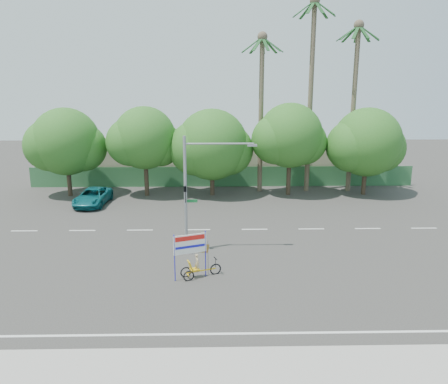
{
  "coord_description": "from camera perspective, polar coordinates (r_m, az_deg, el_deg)",
  "views": [
    {
      "loc": [
        -0.76,
        -21.01,
        9.78
      ],
      "look_at": [
        -0.21,
        4.76,
        3.5
      ],
      "focal_mm": 35.0,
      "sensor_mm": 36.0,
      "label": 1
    }
  ],
  "objects": [
    {
      "name": "building_right",
      "position": [
        48.48,
        9.23,
        4.05
      ],
      "size": [
        14.0,
        8.0,
        3.6
      ],
      "primitive_type": "cube",
      "color": "beige",
      "rests_on": "ground"
    },
    {
      "name": "tree_left",
      "position": [
        39.79,
        -10.38,
        6.66
      ],
      "size": [
        6.66,
        5.6,
        8.07
      ],
      "color": "#473828",
      "rests_on": "ground"
    },
    {
      "name": "trike_billboard",
      "position": [
        22.96,
        -3.83,
        -8.76
      ],
      "size": [
        2.44,
        1.13,
        2.54
      ],
      "rotation": [
        0.0,
        0.0,
        0.36
      ],
      "color": "black",
      "rests_on": "ground"
    },
    {
      "name": "ground",
      "position": [
        23.19,
        0.78,
        -11.26
      ],
      "size": [
        120.0,
        120.0,
        0.0
      ],
      "primitive_type": "plane",
      "color": "#33302D",
      "rests_on": "ground"
    },
    {
      "name": "palm_mid",
      "position": [
        42.47,
        16.67,
        12.63
      ],
      "size": [
        3.73,
        3.79,
        15.45
      ],
      "color": "#70604C",
      "rests_on": "ground"
    },
    {
      "name": "sidewalk_near",
      "position": [
        16.66,
        1.74,
        -22.01
      ],
      "size": [
        50.0,
        2.4,
        0.12
      ],
      "primitive_type": "cube",
      "color": "gray",
      "rests_on": "ground"
    },
    {
      "name": "tree_far_left",
      "position": [
        41.52,
        -20.0,
        5.94
      ],
      "size": [
        7.14,
        6.0,
        7.96
      ],
      "color": "#473828",
      "rests_on": "ground"
    },
    {
      "name": "building_left",
      "position": [
        48.54,
        -12.22,
        4.16
      ],
      "size": [
        12.0,
        8.0,
        4.0
      ],
      "primitive_type": "cube",
      "color": "beige",
      "rests_on": "ground"
    },
    {
      "name": "tree_right",
      "position": [
        39.84,
        8.55,
        7.0
      ],
      "size": [
        6.9,
        5.8,
        8.36
      ],
      "color": "#473828",
      "rests_on": "ground"
    },
    {
      "name": "palm_tall",
      "position": [
        41.45,
        11.34,
        14.39
      ],
      "size": [
        3.73,
        3.79,
        17.45
      ],
      "color": "#70604C",
      "rests_on": "ground"
    },
    {
      "name": "palm_short",
      "position": [
        40.74,
        4.89,
        12.36
      ],
      "size": [
        3.73,
        3.79,
        14.45
      ],
      "color": "#70604C",
      "rests_on": "ground"
    },
    {
      "name": "pickup_truck",
      "position": [
        38.35,
        -16.76,
        -0.6
      ],
      "size": [
        2.53,
        5.1,
        1.39
      ],
      "primitive_type": "imported",
      "rotation": [
        0.0,
        0.0,
        -0.05
      ],
      "color": "#0E5D64",
      "rests_on": "ground"
    },
    {
      "name": "fence",
      "position": [
        43.41,
        -0.2,
        2.03
      ],
      "size": [
        38.0,
        0.08,
        2.0
      ],
      "primitive_type": "cube",
      "color": "#336B3D",
      "rests_on": "ground"
    },
    {
      "name": "tree_center",
      "position": [
        39.37,
        -1.65,
        5.93
      ],
      "size": [
        7.62,
        6.4,
        7.85
      ],
      "color": "#473828",
      "rests_on": "ground"
    },
    {
      "name": "tree_far_right",
      "position": [
        41.67,
        18.1,
        5.94
      ],
      "size": [
        7.38,
        6.2,
        7.94
      ],
      "color": "#473828",
      "rests_on": "ground"
    },
    {
      "name": "traffic_signal",
      "position": [
        25.96,
        -4.36,
        -1.67
      ],
      "size": [
        4.72,
        1.1,
        7.0
      ],
      "color": "gray",
      "rests_on": "ground"
    }
  ]
}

